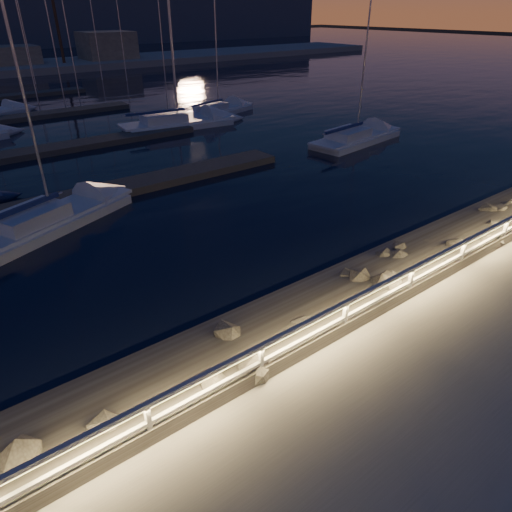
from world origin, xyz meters
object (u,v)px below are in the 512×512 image
object	(u,v)px
sailboat_l	(175,122)
sailboat_h	(217,110)
sailboat_d	(355,137)
guard_rail	(318,324)
sailboat_c	(48,218)

from	to	relation	value
sailboat_l	sailboat_h	bearing A→B (deg)	29.90
sailboat_d	sailboat_l	distance (m)	14.48
sailboat_d	sailboat_l	world-z (taller)	sailboat_l
guard_rail	sailboat_h	size ratio (longest dim) A/B	3.30
sailboat_d	sailboat_h	xyz separation A→B (m)	(-2.38, 14.43, -0.02)
sailboat_h	sailboat_l	xyz separation A→B (m)	(-5.59, -2.33, 0.05)
sailboat_l	sailboat_d	bearing A→B (deg)	-49.39
sailboat_d	sailboat_h	bearing A→B (deg)	92.02
guard_rail	sailboat_l	size ratio (longest dim) A/B	2.79
guard_rail	sailboat_d	xyz separation A→B (m)	(18.65, 15.07, -0.95)
sailboat_h	guard_rail	bearing A→B (deg)	-135.01
sailboat_l	guard_rail	bearing A→B (deg)	-104.23
sailboat_c	sailboat_d	size ratio (longest dim) A/B	0.95
sailboat_h	sailboat_l	world-z (taller)	sailboat_l
sailboat_c	sailboat_l	bearing A→B (deg)	20.37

